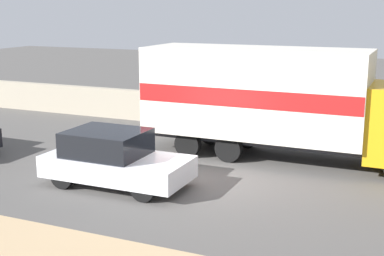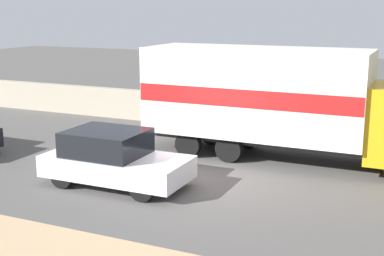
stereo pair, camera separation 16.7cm
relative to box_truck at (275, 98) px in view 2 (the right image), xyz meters
name	(u,v)px [view 2 (the right image)]	position (x,y,z in m)	size (l,w,h in m)	color
ground_plane	(198,179)	(-1.33, -2.96, -1.96)	(80.00, 80.00, 0.00)	#514F4C
stone_wall_backdrop	(265,116)	(-1.33, 3.46, -1.31)	(60.00, 0.35, 1.28)	#A39984
box_truck	(275,98)	(0.00, 0.00, 0.00)	(9.01, 2.55, 3.50)	gold
car_hatchback	(113,158)	(-3.24, -4.35, -1.21)	(3.96, 1.85, 1.51)	silver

